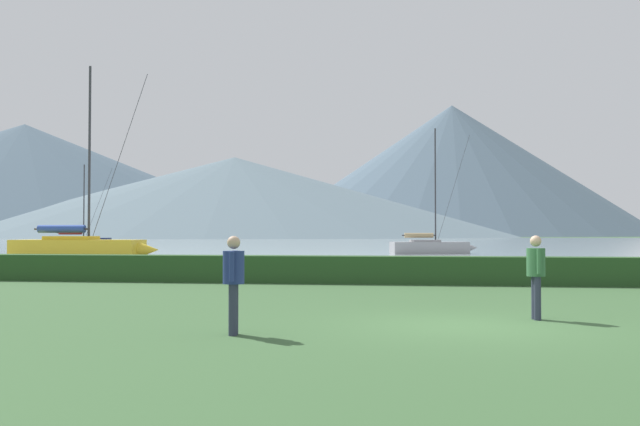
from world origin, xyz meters
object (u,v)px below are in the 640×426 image
Objects in this scene: sailboat_slip_0 at (79,241)px; sailboat_slip_4 at (430,246)px; sailboat_slip_2 at (80,247)px; person_standing_walker at (234,276)px; person_seated_viewer at (536,270)px.

sailboat_slip_4 is (41.28, -21.64, -0.08)m from sailboat_slip_0.
sailboat_slip_0 is at bearing 137.55° from sailboat_slip_4.
sailboat_slip_2 is 7.51× the size of person_standing_walker.
sailboat_slip_2 is at bearing 112.77° from person_standing_walker.
person_seated_viewer is 1.00× the size of person_standing_walker.
person_seated_viewer is (1.87, -45.21, 0.37)m from sailboat_slip_4.
sailboat_slip_0 is 0.80× the size of sailboat_slip_2.
sailboat_slip_2 reaches higher than person_seated_viewer.
sailboat_slip_2 reaches higher than sailboat_slip_0.
sailboat_slip_4 reaches higher than person_standing_walker.
sailboat_slip_4 is at bearing 33.70° from sailboat_slip_2.
sailboat_slip_2 is 36.97m from person_standing_walker.
sailboat_slip_2 reaches higher than person_standing_walker.
sailboat_slip_2 is 1.21× the size of sailboat_slip_4.
person_standing_walker is (-3.43, -48.15, 0.37)m from sailboat_slip_4.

